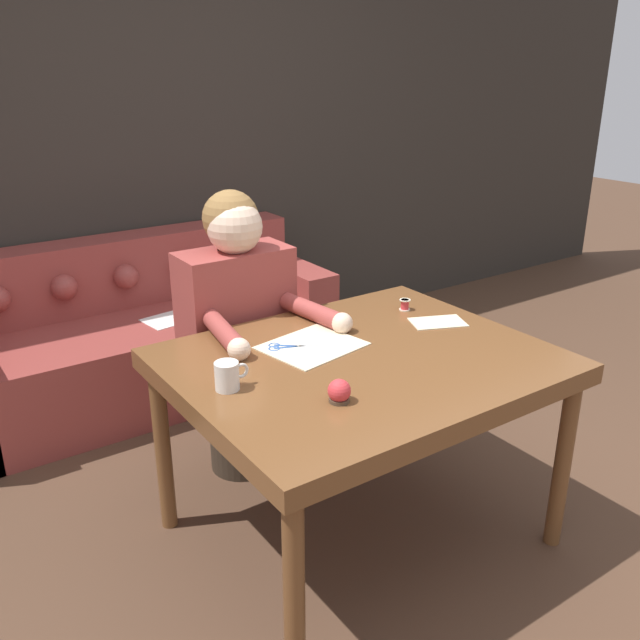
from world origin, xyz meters
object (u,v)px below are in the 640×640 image
(couch, at_px, (139,340))
(mug, at_px, (228,376))
(person, at_px, (239,333))
(dining_table, at_px, (361,375))
(thread_spool, at_px, (405,305))
(pin_cushion, at_px, (339,392))
(scissors, at_px, (290,347))

(couch, height_order, mug, mug)
(person, bearing_deg, mug, -120.42)
(dining_table, bearing_deg, thread_spool, 31.80)
(dining_table, height_order, thread_spool, thread_spool)
(mug, relative_size, pin_cushion, 1.58)
(person, xyz_separation_m, scissors, (-0.03, -0.44, 0.10))
(dining_table, height_order, pin_cushion, pin_cushion)
(dining_table, xyz_separation_m, pin_cushion, (-0.26, -0.22, 0.10))
(dining_table, bearing_deg, person, 101.66)
(couch, distance_m, mug, 1.65)
(couch, height_order, person, person)
(scissors, height_order, pin_cushion, pin_cushion)
(mug, xyz_separation_m, pin_cushion, (0.23, -0.26, -0.01))
(mug, bearing_deg, dining_table, -4.66)
(person, height_order, scissors, person)
(person, bearing_deg, pin_cushion, -98.07)
(person, bearing_deg, dining_table, -78.34)
(dining_table, distance_m, pin_cushion, 0.35)
(scissors, xyz_separation_m, pin_cushion, (-0.10, -0.43, 0.03))
(couch, height_order, pin_cushion, couch)
(dining_table, relative_size, person, 1.03)
(couch, relative_size, scissors, 8.67)
(dining_table, height_order, scissors, scissors)
(dining_table, xyz_separation_m, thread_spool, (0.43, 0.27, 0.09))
(couch, bearing_deg, person, -83.92)
(person, relative_size, scissors, 5.35)
(person, height_order, mug, person)
(couch, xyz_separation_m, pin_cushion, (-0.02, -1.82, 0.47))
(mug, bearing_deg, couch, 80.66)
(dining_table, height_order, mug, mug)
(person, height_order, thread_spool, person)
(dining_table, height_order, person, person)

